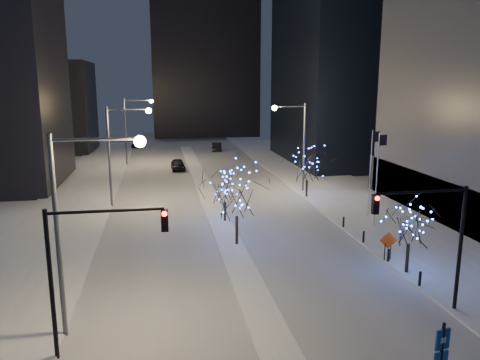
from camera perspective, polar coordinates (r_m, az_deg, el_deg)
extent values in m
plane|color=white|center=(24.20, 3.93, -18.65)|extent=(160.00, 160.00, 0.00)
cube|color=silver|center=(56.80, -4.52, -0.71)|extent=(20.00, 130.00, 0.02)
cube|color=white|center=(51.94, -3.99, -1.82)|extent=(2.00, 80.00, 0.15)
cube|color=white|center=(46.61, 16.09, -3.84)|extent=(10.00, 90.00, 0.15)
cube|color=white|center=(42.95, -21.51, -5.54)|extent=(8.00, 90.00, 0.15)
cube|color=black|center=(92.71, -23.19, 8.20)|extent=(18.00, 16.00, 16.00)
cube|color=black|center=(113.13, -4.44, 16.16)|extent=(24.00, 14.00, 42.00)
cylinder|color=#595E66|center=(23.88, -21.32, -6.72)|extent=(0.24, 0.24, 10.00)
cylinder|color=#595E66|center=(22.56, -17.22, 4.78)|extent=(4.00, 0.16, 0.16)
sphere|color=#F7BF7B|center=(22.41, -12.10, 4.61)|extent=(0.56, 0.56, 0.56)
cylinder|color=#595E66|center=(48.03, -15.65, 2.65)|extent=(0.24, 0.24, 10.00)
cylinder|color=#595E66|center=(47.39, -13.54, 8.36)|extent=(4.00, 0.16, 0.16)
sphere|color=#F7BF7B|center=(47.32, -11.09, 8.28)|extent=(0.56, 0.56, 0.56)
cylinder|color=#595E66|center=(72.76, -13.80, 5.71)|extent=(0.24, 0.24, 10.00)
cylinder|color=#595E66|center=(72.33, -12.38, 9.48)|extent=(4.00, 0.16, 0.16)
sphere|color=#F7BF7B|center=(72.29, -10.77, 9.42)|extent=(0.56, 0.56, 0.56)
cylinder|color=#595E66|center=(53.26, 7.81, 3.84)|extent=(0.24, 0.24, 10.00)
cylinder|color=#595E66|center=(52.32, 6.11, 8.91)|extent=(3.50, 0.16, 0.16)
sphere|color=#F7BF7B|center=(51.87, 4.22, 8.75)|extent=(0.56, 0.56, 0.56)
cylinder|color=black|center=(22.57, -22.02, -11.93)|extent=(0.20, 0.20, 7.00)
cylinder|color=black|center=(21.08, -16.05, -3.66)|extent=(5.00, 0.14, 0.14)
cube|color=black|center=(21.10, -9.18, -4.88)|extent=(0.32, 0.28, 1.00)
sphere|color=#FF0C05|center=(20.83, -9.20, -4.10)|extent=(0.22, 0.22, 0.22)
cylinder|color=black|center=(27.78, 25.24, -7.74)|extent=(0.20, 0.20, 7.00)
cylinder|color=black|center=(25.56, 21.29, -1.34)|extent=(5.00, 0.14, 0.14)
cube|color=black|center=(24.49, 16.18, -2.87)|extent=(0.32, 0.28, 1.00)
sphere|color=#FF0C05|center=(24.26, 16.41, -2.17)|extent=(0.22, 0.22, 0.22)
cylinder|color=silver|center=(41.32, 16.32, -0.01)|extent=(0.10, 0.10, 8.00)
cube|color=black|center=(40.95, 17.03, 4.67)|extent=(0.70, 0.03, 0.90)
cylinder|color=silver|center=(43.78, 15.60, 0.67)|extent=(0.10, 0.10, 8.00)
cube|color=black|center=(43.44, 16.26, 5.09)|extent=(0.70, 0.03, 0.90)
cylinder|color=black|center=(30.95, 21.09, -11.16)|extent=(0.16, 0.16, 0.90)
cylinder|color=black|center=(34.18, 17.64, -8.73)|extent=(0.16, 0.16, 0.90)
cylinder|color=black|center=(37.55, 14.83, -6.71)|extent=(0.16, 0.16, 0.90)
cylinder|color=black|center=(41.03, 12.51, -5.01)|extent=(0.16, 0.16, 0.90)
imported|color=black|center=(67.36, -7.57, 1.86)|extent=(2.04, 4.69, 1.58)
imported|color=black|center=(86.06, -2.89, 4.09)|extent=(2.01, 4.86, 1.56)
imported|color=black|center=(93.19, -12.28, 4.40)|extent=(2.69, 5.32, 1.48)
cylinder|color=black|center=(35.80, -0.40, -6.12)|extent=(0.22, 0.22, 2.20)
cylinder|color=black|center=(41.81, -1.83, -3.82)|extent=(0.22, 0.22, 1.72)
cylinder|color=black|center=(32.58, 19.72, -8.94)|extent=(0.22, 0.22, 1.92)
cylinder|color=black|center=(51.11, 8.13, -1.03)|extent=(0.22, 0.22, 1.76)
cube|color=navy|center=(19.82, 23.48, -17.40)|extent=(0.63, 0.21, 0.81)
cylinder|color=black|center=(34.35, 17.23, -8.34)|extent=(0.07, 0.07, 1.19)
cylinder|color=black|center=(34.54, 17.87, -8.27)|extent=(0.07, 0.07, 1.19)
cube|color=#DD400B|center=(34.18, 17.64, -7.02)|extent=(1.21, 0.27, 1.23)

